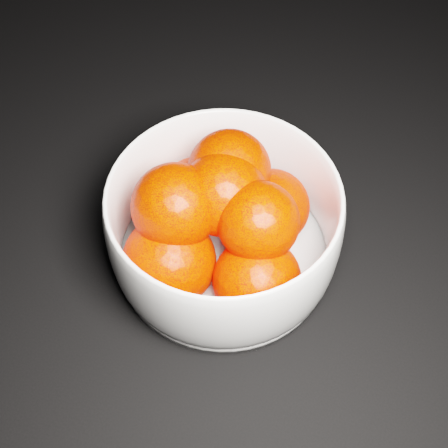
% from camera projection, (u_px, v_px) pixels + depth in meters
% --- Properties ---
extents(bowl, '(0.23, 0.23, 0.11)m').
position_uv_depth(bowl, '(224.00, 227.00, 0.62)').
color(bowl, white).
rests_on(bowl, ground).
extents(orange_pile, '(0.17, 0.18, 0.13)m').
position_uv_depth(orange_pile, '(220.00, 220.00, 0.60)').
color(orange_pile, '#F11C00').
rests_on(orange_pile, bowl).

